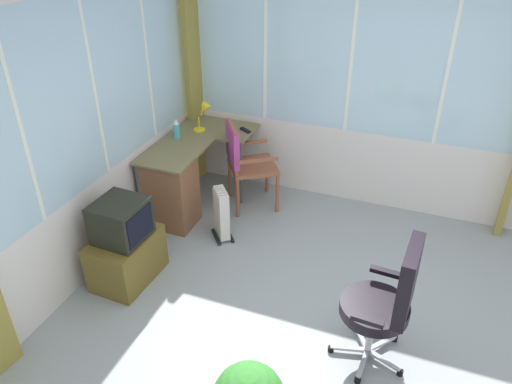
# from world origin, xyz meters

# --- Properties ---
(ground) EXTENTS (5.22, 5.58, 0.06)m
(ground) POSITION_xyz_m (0.00, 0.00, -0.03)
(ground) COLOR gray
(north_window_panel) EXTENTS (4.22, 0.07, 2.60)m
(north_window_panel) POSITION_xyz_m (0.00, 2.32, 1.30)
(north_window_panel) COLOR silver
(north_window_panel) RESTS_ON ground
(east_window_panel) EXTENTS (0.07, 4.58, 2.60)m
(east_window_panel) POSITION_xyz_m (2.14, 0.00, 1.30)
(east_window_panel) COLOR silver
(east_window_panel) RESTS_ON ground
(curtain_corner) EXTENTS (0.27, 0.10, 2.50)m
(curtain_corner) POSITION_xyz_m (2.01, 2.19, 1.25)
(curtain_corner) COLOR olive
(curtain_corner) RESTS_ON ground
(desk) EXTENTS (1.36, 0.85, 0.78)m
(desk) POSITION_xyz_m (1.03, 1.99, 0.42)
(desk) COLOR olive
(desk) RESTS_ON ground
(desk_lamp) EXTENTS (0.22, 0.19, 0.32)m
(desk_lamp) POSITION_xyz_m (1.75, 1.93, 0.98)
(desk_lamp) COLOR yellow
(desk_lamp) RESTS_ON desk
(tv_remote) EXTENTS (0.11, 0.15, 0.02)m
(tv_remote) POSITION_xyz_m (1.84, 1.51, 0.79)
(tv_remote) COLOR black
(tv_remote) RESTS_ON desk
(spray_bottle) EXTENTS (0.06, 0.06, 0.22)m
(spray_bottle) POSITION_xyz_m (1.41, 2.12, 0.88)
(spray_bottle) COLOR #46BECF
(spray_bottle) RESTS_ON desk
(wooden_armchair) EXTENTS (0.67, 0.67, 0.98)m
(wooden_armchair) POSITION_xyz_m (1.55, 1.44, 0.62)
(wooden_armchair) COLOR brown
(wooden_armchair) RESTS_ON ground
(office_chair) EXTENTS (0.60, 0.58, 1.08)m
(office_chair) POSITION_xyz_m (-0.09, -0.35, 0.61)
(office_chair) COLOR #B7B7BF
(office_chair) RESTS_ON ground
(tv_on_stand) EXTENTS (0.66, 0.47, 0.81)m
(tv_on_stand) POSITION_xyz_m (0.03, 1.93, 0.36)
(tv_on_stand) COLOR brown
(tv_on_stand) RESTS_ON ground
(space_heater) EXTENTS (0.32, 0.30, 0.56)m
(space_heater) POSITION_xyz_m (0.93, 1.41, 0.28)
(space_heater) COLOR silver
(space_heater) RESTS_ON ground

